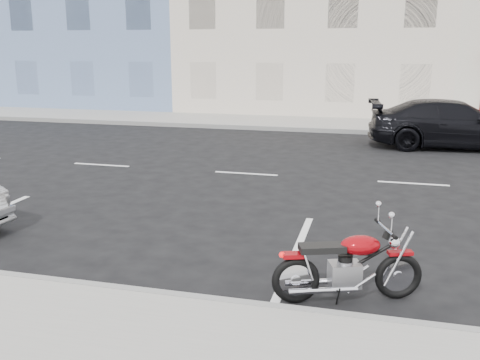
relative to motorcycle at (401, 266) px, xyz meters
name	(u,v)px	position (x,y,z in m)	size (l,w,h in m)	color
ground	(326,178)	(-1.50, 6.12, -0.44)	(120.00, 120.00, 0.00)	black
sidewalk_far	(226,121)	(-6.50, 14.82, -0.36)	(80.00, 3.40, 0.15)	gray
curb_far	(214,126)	(-6.50, 13.12, -0.36)	(80.00, 0.12, 0.16)	gray
motorcycle	(401,266)	(0.00, 0.00, 0.00)	(1.83, 0.86, 0.96)	black
car_far	(453,124)	(1.89, 11.13, 0.31)	(2.08, 5.13, 1.49)	black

